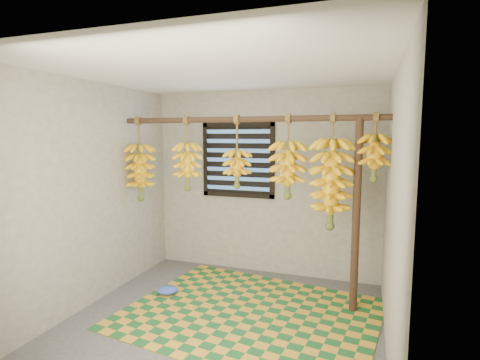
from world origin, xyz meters
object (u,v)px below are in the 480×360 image
at_px(banana_bunch_b, 187,166).
at_px(banana_bunch_f, 374,157).
at_px(banana_bunch_e, 331,184).
at_px(woven_mat, 250,314).
at_px(support_post, 356,217).
at_px(plastic_bag, 167,290).
at_px(banana_bunch_a, 140,172).
at_px(banana_bunch_d, 288,170).
at_px(banana_bunch_c, 237,168).

xyz_separation_m(banana_bunch_b, banana_bunch_f, (2.05, 0.00, 0.14)).
relative_size(banana_bunch_e, banana_bunch_f, 1.75).
bearing_deg(woven_mat, support_post, 23.19).
bearing_deg(woven_mat, banana_bunch_b, 154.74).
bearing_deg(plastic_bag, banana_bunch_e, 9.71).
distance_m(support_post, banana_bunch_b, 1.96).
height_order(woven_mat, plastic_bag, plastic_bag).
xyz_separation_m(banana_bunch_a, banana_bunch_d, (1.84, 0.00, 0.08)).
height_order(support_post, banana_bunch_d, banana_bunch_d).
bearing_deg(support_post, woven_mat, -156.81).
relative_size(support_post, banana_bunch_a, 1.97).
distance_m(woven_mat, banana_bunch_f, 2.02).
distance_m(banana_bunch_b, banana_bunch_c, 0.62).
bearing_deg(woven_mat, banana_bunch_e, 30.05).
bearing_deg(banana_bunch_c, banana_bunch_a, 180.00).
xyz_separation_m(plastic_bag, banana_bunch_f, (2.18, 0.30, 1.55)).
height_order(woven_mat, banana_bunch_f, banana_bunch_f).
relative_size(banana_bunch_d, banana_bunch_f, 1.32).
bearing_deg(banana_bunch_f, woven_mat, -159.58).
bearing_deg(woven_mat, banana_bunch_d, 56.44).
bearing_deg(banana_bunch_e, woven_mat, -149.95).
bearing_deg(banana_bunch_d, support_post, 0.00).
bearing_deg(banana_bunch_e, banana_bunch_c, -180.00).
relative_size(plastic_bag, banana_bunch_e, 0.20).
relative_size(banana_bunch_b, banana_bunch_c, 1.07).
xyz_separation_m(support_post, banana_bunch_f, (0.15, 0.00, 0.61)).
xyz_separation_m(banana_bunch_b, banana_bunch_c, (0.62, -0.00, -0.00)).
bearing_deg(banana_bunch_d, banana_bunch_c, -180.00).
distance_m(banana_bunch_a, banana_bunch_b, 0.65).
bearing_deg(support_post, banana_bunch_d, 180.00).
relative_size(woven_mat, banana_bunch_d, 2.78).
bearing_deg(banana_bunch_a, banana_bunch_d, 0.00).
xyz_separation_m(woven_mat, banana_bunch_b, (-0.91, 0.43, 1.46)).
bearing_deg(support_post, banana_bunch_f, 0.00).
height_order(banana_bunch_e, banana_bunch_f, same).
distance_m(banana_bunch_d, banana_bunch_e, 0.47).
xyz_separation_m(banana_bunch_a, banana_bunch_b, (0.65, 0.00, 0.09)).
xyz_separation_m(banana_bunch_a, banana_bunch_f, (2.70, 0.00, 0.23)).
relative_size(support_post, banana_bunch_c, 2.48).
distance_m(banana_bunch_e, banana_bunch_f, 0.50).
relative_size(plastic_bag, banana_bunch_a, 0.23).
bearing_deg(banana_bunch_f, banana_bunch_e, 180.00).
height_order(woven_mat, banana_bunch_b, banana_bunch_b).
bearing_deg(banana_bunch_c, banana_bunch_f, 0.00).
distance_m(banana_bunch_b, banana_bunch_d, 1.19).
relative_size(banana_bunch_b, banana_bunch_f, 1.28).
bearing_deg(banana_bunch_c, plastic_bag, -157.79).
bearing_deg(banana_bunch_e, banana_bunch_b, 180.00).
bearing_deg(banana_bunch_a, banana_bunch_c, -0.00).
relative_size(plastic_bag, banana_bunch_c, 0.29).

